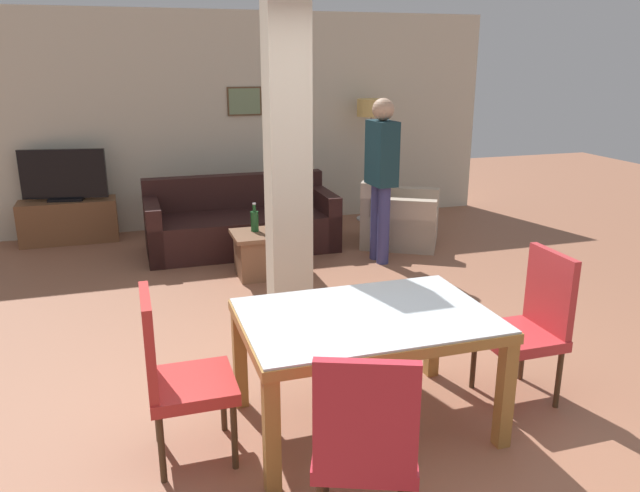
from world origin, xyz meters
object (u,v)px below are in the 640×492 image
Objects in this scene: dining_chair_head_right at (531,321)px; tv_screen at (64,176)px; armchair at (397,220)px; dining_chair_near_left at (365,441)px; dining_table at (366,338)px; dining_chair_head_left at (175,371)px; tv_stand at (69,221)px; sofa at (241,225)px; coffee_table at (269,253)px; bottle at (255,220)px; floor_lamp at (372,118)px; standing_person at (381,169)px.

dining_chair_head_right is 1.01× the size of tv_screen.
tv_screen is at bearing -78.29° from armchair.
dining_table is at bearing 90.00° from dining_chair_near_left.
dining_chair_head_left reaches higher than tv_stand.
dining_chair_head_right is 1.73m from dining_chair_near_left.
sofa is 1.00m from coffee_table.
armchair reaches higher than coffee_table.
dining_chair_head_left is at bearing 90.00° from dining_chair_head_right.
dining_chair_head_right is at bearing 19.57° from armchair.
coffee_table is at bearing 146.71° from tv_screen.
dining_table is 1.26× the size of armchair.
tv_screen reaches higher than bottle.
dining_chair_head_left is 3.09m from bottle.
sofa is at bearing 164.62° from dining_chair_head_left.
tv_screen reaches higher than dining_chair_near_left.
sofa is 1.32× the size of floor_lamp.
sofa is at bearing 17.00° from dining_chair_head_right.
dining_table is 3.84m from sofa.
dining_chair_head_right is at bearing -56.81° from tv_stand.
coffee_table is (0.11, -1.00, -0.05)m from sofa.
coffee_table is at bearing 96.10° from sofa.
bottle is 2.64m from tv_stand.
dining_chair_head_right is 0.61× the size of floor_lamp.
sofa reaches higher than bottle.
dining_chair_head_left is at bearing 74.62° from sofa.
dining_chair_near_left is at bearing 152.50° from standing_person.
dining_table is at bearing -91.31° from coffee_table.
coffee_table is 2.77m from tv_stand.
dining_chair_head_right is (1.13, 0.00, -0.04)m from dining_table.
coffee_table is 2.51× the size of bottle.
dining_table reaches higher than coffee_table.
dining_chair_near_left is at bearing -74.05° from tv_stand.
standing_person is at bearing 140.47° from dining_chair_head_left.
bottle is (0.30, 3.80, 0.03)m from dining_chair_near_left.
bottle is at bearing -138.26° from floor_lamp.
dining_chair_head_left reaches higher than armchair.
tv_screen reaches higher than tv_stand.
armchair reaches higher than dining_table.
coffee_table is at bearing -39.06° from armchair.
standing_person is at bearing 160.84° from tv_screen.
standing_person is at bearing -9.21° from armchair.
standing_person is (-0.58, -1.73, -0.36)m from floor_lamp.
dining_chair_head_right reaches higher than sofa.
tv_stand is (-1.96, 4.72, -0.32)m from dining_table.
dining_chair_head_left is (-0.74, 0.89, 0.00)m from dining_chair_near_left.
floor_lamp reaches higher than tv_screen.
dining_chair_head_right is 0.56× the size of standing_person.
dining_chair_head_right is at bearing 52.77° from dining_chair_near_left.
dining_chair_near_left is at bearing 39.56° from dining_chair_head_left.
dining_chair_head_right is 3.38× the size of bottle.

